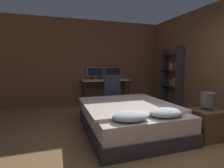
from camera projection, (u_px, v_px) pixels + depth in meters
ground_plane at (189, 162)px, 2.29m from camera, size 20.00×20.00×0.00m
wall_back at (105, 62)px, 5.93m from camera, size 12.00×0.06×2.70m
wall_side_right at (213, 61)px, 4.15m from camera, size 0.06×12.00×2.70m
bed at (129, 117)px, 3.34m from camera, size 1.65×2.01×0.60m
nightstand at (206, 124)px, 2.99m from camera, size 0.49×0.44×0.51m
bedside_lamp at (208, 100)px, 2.94m from camera, size 0.23×0.23×0.30m
desk at (106, 83)px, 5.65m from camera, size 1.53×0.57×0.78m
monitor_left at (95, 72)px, 5.69m from camera, size 0.53×0.16×0.39m
monitor_right at (113, 72)px, 5.87m from camera, size 0.53×0.16×0.39m
keyboard at (107, 80)px, 5.47m from camera, size 0.36×0.13×0.02m
computer_mouse at (115, 79)px, 5.55m from camera, size 0.07×0.05×0.04m
office_chair at (111, 95)px, 4.93m from camera, size 0.52×0.52×0.98m
bookshelf at (173, 74)px, 5.27m from camera, size 0.27×0.76×1.77m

